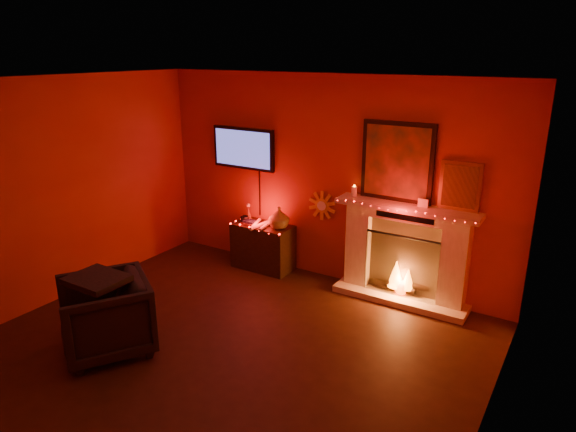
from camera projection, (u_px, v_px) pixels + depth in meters
name	position (u px, v px, depth m)	size (l,w,h in m)	color
room	(199.00, 237.00, 4.66)	(5.00, 5.00, 5.00)	black
fireplace	(405.00, 244.00, 6.22)	(1.72, 0.40, 2.18)	silver
tv	(244.00, 148.00, 7.20)	(1.00, 0.07, 1.24)	black
sunburst_clock	(322.00, 206.00, 6.80)	(0.40, 0.03, 0.40)	gold
console_table	(264.00, 243.00, 7.21)	(0.85, 0.50, 0.94)	black
armchair	(106.00, 316.00, 5.21)	(0.84, 0.87, 0.79)	black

